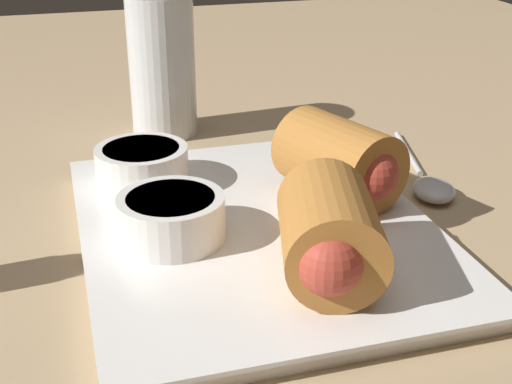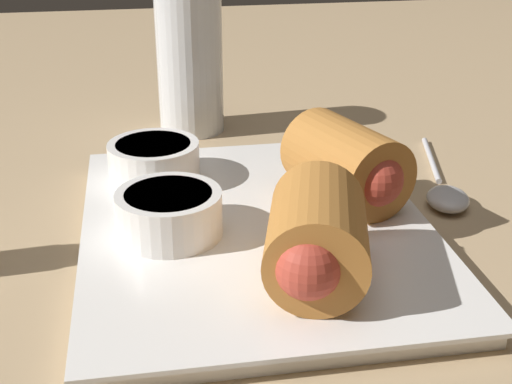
{
  "view_description": "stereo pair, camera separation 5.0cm",
  "coord_description": "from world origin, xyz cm",
  "views": [
    {
      "loc": [
        -43.4,
        14.61,
        26.45
      ],
      "look_at": [
        -0.78,
        2.35,
        5.88
      ],
      "focal_mm": 50.0,
      "sensor_mm": 36.0,
      "label": 1
    },
    {
      "loc": [
        -44.51,
        9.73,
        26.45
      ],
      "look_at": [
        -0.78,
        2.35,
        5.88
      ],
      "focal_mm": 50.0,
      "sensor_mm": 36.0,
      "label": 2
    }
  ],
  "objects": [
    {
      "name": "drinking_glass",
      "position": [
        23.35,
        4.77,
        8.71
      ],
      "size": [
        6.36,
        6.36,
        13.41
      ],
      "color": "silver",
      "rests_on": "table_surface"
    },
    {
      "name": "dipping_bowl_near",
      "position": [
        -1.41,
        8.37,
        5.17
      ],
      "size": [
        7.17,
        7.17,
        3.07
      ],
      "color": "white",
      "rests_on": "serving_plate"
    },
    {
      "name": "roll_front_right",
      "position": [
        -9.12,
        0.59,
        6.48
      ],
      "size": [
        10.22,
        7.99,
        5.96
      ],
      "color": "#B77533",
      "rests_on": "serving_plate"
    },
    {
      "name": "roll_front_left",
      "position": [
        1.38,
        -4.98,
        6.48
      ],
      "size": [
        10.27,
        8.63,
        5.96
      ],
      "color": "#B77533",
      "rests_on": "serving_plate"
    },
    {
      "name": "serving_plate",
      "position": [
        -0.78,
        2.35,
        2.76
      ],
      "size": [
        30.08,
        24.04,
        1.5
      ],
      "color": "white",
      "rests_on": "table_surface"
    },
    {
      "name": "table_surface",
      "position": [
        0.0,
        0.0,
        1.0
      ],
      "size": [
        180.0,
        140.0,
        2.0
      ],
      "color": "tan",
      "rests_on": "ground"
    },
    {
      "name": "spoon",
      "position": [
        3.14,
        -13.51,
        2.68
      ],
      "size": [
        16.3,
        5.98,
        1.47
      ],
      "color": "silver",
      "rests_on": "table_surface"
    },
    {
      "name": "dipping_bowl_far",
      "position": [
        8.0,
        9.02,
        5.17
      ],
      "size": [
        7.17,
        7.17,
        3.07
      ],
      "color": "white",
      "rests_on": "serving_plate"
    }
  ]
}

